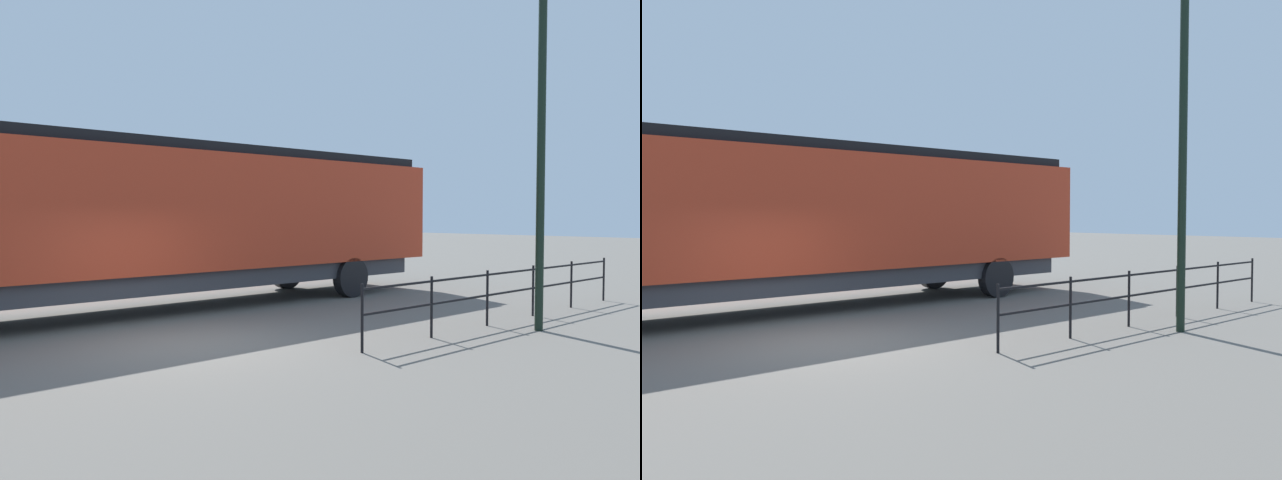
# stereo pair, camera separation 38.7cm
# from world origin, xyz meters

# --- Properties ---
(ground_plane) EXTENTS (120.00, 120.00, 0.00)m
(ground_plane) POSITION_xyz_m (0.00, 0.00, 0.00)
(ground_plane) COLOR #666059
(locomotive) EXTENTS (3.10, 16.71, 3.97)m
(locomotive) POSITION_xyz_m (-3.90, 1.92, 2.24)
(locomotive) COLOR red
(locomotive) RESTS_ON ground_plane
(lamp_post) EXTENTS (0.52, 0.52, 7.09)m
(lamp_post) POSITION_xyz_m (3.57, 5.81, 4.90)
(lamp_post) COLOR black
(lamp_post) RESTS_ON ground_plane
(platform_fence) EXTENTS (0.05, 9.40, 1.15)m
(platform_fence) POSITION_xyz_m (2.59, 6.46, 0.74)
(platform_fence) COLOR black
(platform_fence) RESTS_ON ground_plane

